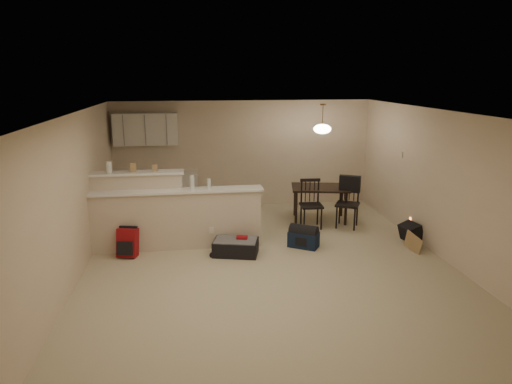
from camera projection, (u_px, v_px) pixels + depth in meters
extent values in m
plane|color=#C2B595|center=(268.00, 262.00, 7.69)|extent=(7.00, 7.00, 0.00)
plane|color=white|center=(269.00, 112.00, 7.07)|extent=(7.00, 7.00, 0.00)
cube|color=beige|center=(244.00, 154.00, 10.73)|extent=(6.00, 0.02, 2.50)
cube|color=beige|center=(334.00, 287.00, 4.02)|extent=(6.00, 0.02, 2.50)
cube|color=beige|center=(75.00, 197.00, 6.97)|extent=(0.02, 7.00, 2.50)
cube|color=beige|center=(441.00, 184.00, 7.78)|extent=(0.02, 7.00, 2.50)
cube|color=beige|center=(178.00, 220.00, 8.22)|extent=(3.00, 0.28, 1.05)
cube|color=white|center=(176.00, 191.00, 8.08)|extent=(3.08, 0.38, 0.04)
cube|color=beige|center=(139.00, 210.00, 8.30)|extent=(1.60, 0.24, 1.35)
cube|color=white|center=(136.00, 173.00, 8.13)|extent=(1.68, 0.34, 0.04)
cube|color=white|center=(146.00, 129.00, 10.10)|extent=(1.40, 0.34, 0.70)
cube|color=white|center=(158.00, 193.00, 10.37)|extent=(1.80, 0.60, 0.90)
cube|color=beige|center=(401.00, 155.00, 9.21)|extent=(0.02, 0.12, 0.12)
cylinder|color=silver|center=(109.00, 167.00, 8.03)|extent=(0.10, 0.10, 0.20)
cube|color=tan|center=(133.00, 168.00, 8.09)|extent=(0.10, 0.07, 0.16)
cube|color=tan|center=(155.00, 168.00, 8.15)|extent=(0.08, 0.06, 0.12)
cylinder|color=silver|center=(192.00, 182.00, 8.08)|extent=(0.07, 0.07, 0.26)
cylinder|color=silver|center=(209.00, 184.00, 8.13)|extent=(0.06, 0.06, 0.18)
cube|color=black|center=(320.00, 188.00, 9.74)|extent=(1.32, 1.00, 0.04)
cylinder|color=black|center=(296.00, 208.00, 9.55)|extent=(0.06, 0.06, 0.71)
cylinder|color=black|center=(346.00, 209.00, 9.51)|extent=(0.06, 0.06, 0.71)
cylinder|color=black|center=(295.00, 200.00, 10.17)|extent=(0.06, 0.06, 0.71)
cylinder|color=black|center=(342.00, 201.00, 10.12)|extent=(0.06, 0.06, 0.71)
cylinder|color=brown|center=(323.00, 116.00, 9.36)|extent=(0.02, 0.02, 0.50)
cylinder|color=brown|center=(323.00, 104.00, 9.31)|extent=(0.12, 0.12, 0.03)
ellipsoid|color=white|center=(322.00, 129.00, 9.43)|extent=(0.36, 0.36, 0.20)
cube|color=black|center=(236.00, 247.00, 8.01)|extent=(0.86, 0.67, 0.26)
cube|color=maroon|center=(128.00, 243.00, 7.89)|extent=(0.37, 0.28, 0.50)
cube|color=#101D34|center=(304.00, 239.00, 8.34)|extent=(0.60, 0.53, 0.29)
cube|color=black|center=(411.00, 233.00, 8.62)|extent=(0.34, 0.43, 0.34)
cube|color=tan|center=(413.00, 243.00, 8.13)|extent=(0.11, 0.41, 0.31)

